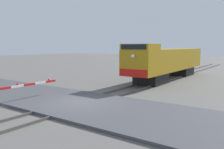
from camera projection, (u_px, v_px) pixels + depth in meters
ground_plane at (80, 105)px, 14.75m from camera, size 160.00×160.00×0.00m
rail_track_left at (72, 102)px, 15.16m from camera, size 0.08×80.00×0.15m
rail_track_right at (89, 105)px, 14.33m from camera, size 0.08×80.00×0.15m
road_surface at (80, 104)px, 14.74m from camera, size 36.00×6.01×0.16m
locomotive at (168, 61)px, 26.09m from camera, size 2.84×15.99×3.89m
crossing_gate at (3, 93)px, 14.30m from camera, size 0.36×5.24×1.32m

